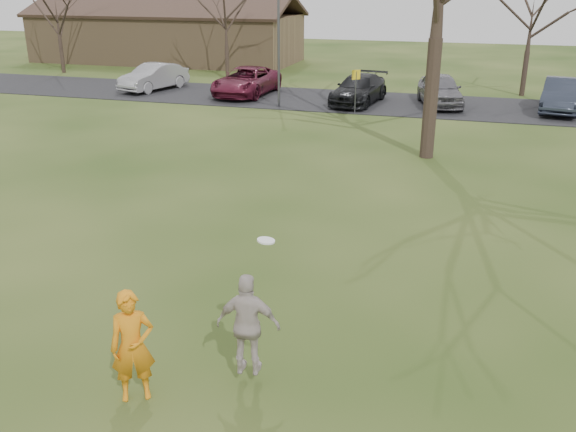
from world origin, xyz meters
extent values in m
plane|color=#1E380F|center=(0.00, 0.00, 0.00)|extent=(120.00, 120.00, 0.00)
cube|color=black|center=(0.00, 25.00, 0.02)|extent=(62.00, 6.50, 0.04)
imported|color=orange|center=(-1.12, -0.48, 0.91)|extent=(0.79, 0.72, 1.82)
imported|color=#9A999E|center=(-14.43, 25.15, 0.79)|extent=(2.69, 4.78, 1.49)
imported|color=maroon|center=(-8.70, 25.11, 0.80)|extent=(2.71, 5.54, 1.52)
imported|color=black|center=(-2.28, 24.47, 0.76)|extent=(2.60, 5.15, 1.43)
imported|color=slate|center=(1.77, 25.08, 0.84)|extent=(2.87, 4.97, 1.59)
imported|color=#282E3C|center=(7.54, 25.16, 0.83)|extent=(2.39, 4.98, 1.57)
imported|color=#BAACA6|center=(0.44, 0.36, 1.06)|extent=(1.05, 0.55, 1.72)
cylinder|color=white|center=(0.70, 0.51, 2.46)|extent=(0.27, 0.27, 0.06)
cube|color=#8C6D4C|center=(-20.00, 38.00, 1.75)|extent=(20.00, 8.00, 3.50)
cube|color=#33231C|center=(-20.00, 35.95, 4.25)|extent=(20.60, 4.40, 1.78)
cube|color=#33231C|center=(-20.00, 40.05, 4.25)|extent=(20.60, 4.40, 1.78)
cylinder|color=#47474C|center=(-6.00, 22.50, 3.00)|extent=(0.12, 0.12, 6.00)
cylinder|color=#47474C|center=(-2.00, 22.00, 1.00)|extent=(0.06, 0.06, 2.00)
cube|color=yellow|center=(-2.00, 22.00, 1.85)|extent=(0.35, 0.35, 0.45)
camera|label=1|loc=(3.44, -7.52, 6.11)|focal=38.74mm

